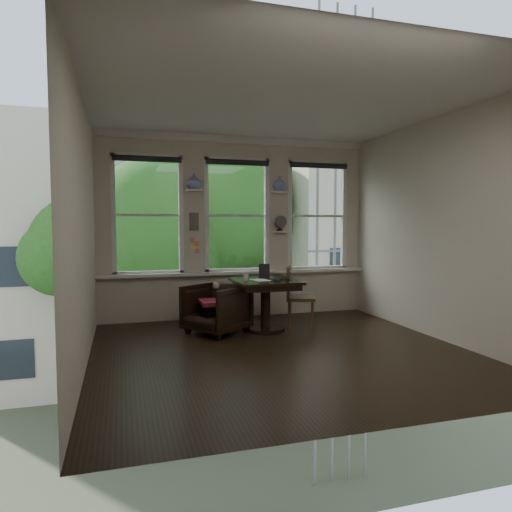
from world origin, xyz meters
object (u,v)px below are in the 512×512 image
object	(u,v)px
armchair_left	(216,309)
mug	(245,278)
table	(265,305)
laptop	(282,279)
side_chair_right	(301,297)

from	to	relation	value
armchair_left	mug	size ratio (longest dim) A/B	8.31
table	mug	distance (m)	0.52
laptop	armchair_left	bearing A→B (deg)	170.79
table	mug	xyz separation A→B (m)	(-0.31, -0.03, 0.42)
mug	side_chair_right	bearing A→B (deg)	4.48
table	side_chair_right	xyz separation A→B (m)	(0.57, 0.04, 0.09)
side_chair_right	laptop	world-z (taller)	side_chair_right
armchair_left	side_chair_right	bearing A→B (deg)	53.31
table	side_chair_right	world-z (taller)	side_chair_right
side_chair_right	mug	size ratio (longest dim) A/B	9.86
side_chair_right	mug	xyz separation A→B (m)	(-0.88, -0.07, 0.33)
side_chair_right	mug	bearing A→B (deg)	117.08
table	laptop	size ratio (longest dim) A/B	2.71
table	side_chair_right	size ratio (longest dim) A/B	0.98
laptop	mug	distance (m)	0.53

